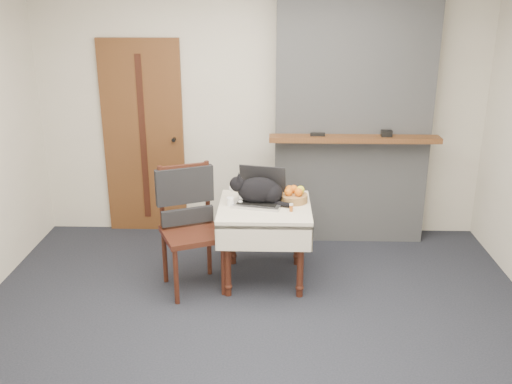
# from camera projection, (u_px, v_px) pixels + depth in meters

# --- Properties ---
(ground) EXTENTS (4.50, 4.50, 0.00)m
(ground) POSITION_uv_depth(u_px,v_px,m) (254.00, 333.00, 4.27)
(ground) COLOR black
(ground) RESTS_ON ground
(room_shell) EXTENTS (4.52, 4.01, 2.61)m
(room_shell) POSITION_uv_depth(u_px,v_px,m) (256.00, 87.00, 4.13)
(room_shell) COLOR beige
(room_shell) RESTS_ON ground
(door) EXTENTS (0.82, 0.10, 2.00)m
(door) POSITION_uv_depth(u_px,v_px,m) (144.00, 138.00, 5.84)
(door) COLOR brown
(door) RESTS_ON ground
(chimney) EXTENTS (1.62, 0.48, 2.60)m
(chimney) POSITION_uv_depth(u_px,v_px,m) (352.00, 113.00, 5.56)
(chimney) COLOR gray
(chimney) RESTS_ON ground
(side_table) EXTENTS (0.78, 0.78, 0.70)m
(side_table) POSITION_uv_depth(u_px,v_px,m) (265.00, 218.00, 4.89)
(side_table) COLOR #38120F
(side_table) RESTS_ON ground
(laptop) EXTENTS (0.47, 0.43, 0.30)m
(laptop) POSITION_uv_depth(u_px,v_px,m) (260.00, 194.00, 4.90)
(laptop) COLOR #B7B7BC
(laptop) RESTS_ON side_table
(cat) EXTENTS (0.54, 0.24, 0.27)m
(cat) POSITION_uv_depth(u_px,v_px,m) (260.00, 191.00, 4.85)
(cat) COLOR black
(cat) RESTS_ON side_table
(cream_jar) EXTENTS (0.07, 0.07, 0.07)m
(cream_jar) POSITION_uv_depth(u_px,v_px,m) (230.00, 202.00, 4.82)
(cream_jar) COLOR white
(cream_jar) RESTS_ON side_table
(pill_bottle) EXTENTS (0.03, 0.03, 0.07)m
(pill_bottle) POSITION_uv_depth(u_px,v_px,m) (291.00, 207.00, 4.70)
(pill_bottle) COLOR #A64E14
(pill_bottle) RESTS_ON side_table
(fruit_basket) EXTENTS (0.24, 0.24, 0.14)m
(fruit_basket) POSITION_uv_depth(u_px,v_px,m) (294.00, 196.00, 4.91)
(fruit_basket) COLOR #AA7D44
(fruit_basket) RESTS_ON side_table
(desk_clutter) EXTENTS (0.12, 0.06, 0.01)m
(desk_clutter) POSITION_uv_depth(u_px,v_px,m) (286.00, 203.00, 4.90)
(desk_clutter) COLOR black
(desk_clutter) RESTS_ON side_table
(chair) EXTENTS (0.62, 0.62, 1.06)m
(chair) POSITION_uv_depth(u_px,v_px,m) (188.00, 210.00, 4.80)
(chair) COLOR #38120F
(chair) RESTS_ON ground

